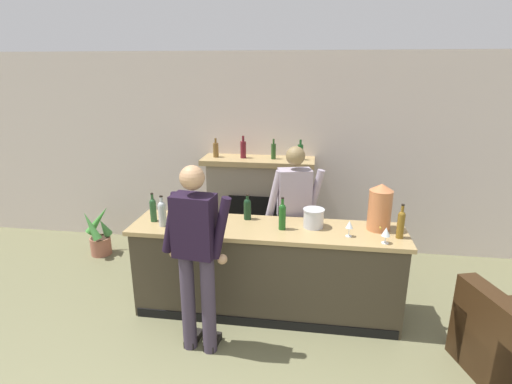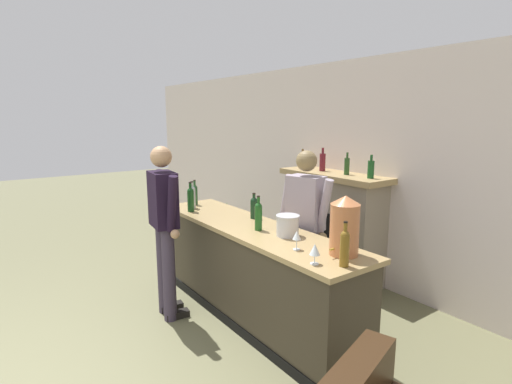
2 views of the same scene
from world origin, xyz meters
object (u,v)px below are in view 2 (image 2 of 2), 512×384
wine_bottle_port_short (195,194)px  wine_bottle_rose_blush (192,196)px  wine_bottle_cabernet_heavy (258,215)px  wine_glass_front_right (315,250)px  wine_glass_near_bucket (297,236)px  wine_bottle_chardonnay_pale (191,198)px  person_customer (165,225)px  wine_bottle_burgundy_dark (254,207)px  copper_dispenser (345,225)px  wine_bottle_riesling_slim (345,247)px  potted_plant_corner (217,224)px  ice_bucket_steel (288,226)px  person_bartender (305,226)px  fireplace_stone (333,224)px

wine_bottle_port_short → wine_bottle_rose_blush: bearing=-37.3°
wine_bottle_cabernet_heavy → wine_glass_front_right: bearing=-11.4°
wine_bottle_cabernet_heavy → wine_glass_near_bucket: 0.66m
wine_bottle_rose_blush → wine_bottle_chardonnay_pale: bearing=-32.4°
person_customer → wine_bottle_burgundy_dark: person_customer is taller
wine_glass_front_right → wine_bottle_chardonnay_pale: bearing=179.6°
copper_dispenser → wine_bottle_riesling_slim: 0.27m
potted_plant_corner → person_customer: bearing=-41.5°
wine_bottle_rose_blush → wine_bottle_cabernet_heavy: bearing=4.1°
copper_dispenser → wine_bottle_rose_blush: copper_dispenser is taller
wine_bottle_chardonnay_pale → wine_bottle_riesling_slim: size_ratio=1.01×
wine_bottle_port_short → wine_glass_front_right: 2.34m
wine_bottle_burgundy_dark → wine_glass_near_bucket: wine_bottle_burgundy_dark is taller
ice_bucket_steel → wine_bottle_cabernet_heavy: wine_bottle_cabernet_heavy is taller
person_bartender → wine_glass_near_bucket: person_bartender is taller
potted_plant_corner → ice_bucket_steel: size_ratio=3.14×
wine_bottle_cabernet_heavy → copper_dispenser: bearing=8.2°
wine_bottle_chardonnay_pale → potted_plant_corner: bearing=141.8°
wine_bottle_rose_blush → wine_bottle_riesling_slim: size_ratio=0.95×
copper_dispenser → wine_bottle_burgundy_dark: size_ratio=1.72×
wine_bottle_riesling_slim → ice_bucket_steel: bearing=169.4°
wine_glass_near_bucket → ice_bucket_steel: bearing=150.8°
fireplace_stone → wine_bottle_riesling_slim: 2.27m
wine_bottle_port_short → wine_bottle_cabernet_heavy: 1.36m
fireplace_stone → wine_bottle_port_short: fireplace_stone is taller
copper_dispenser → wine_bottle_cabernet_heavy: 0.97m
wine_bottle_riesling_slim → wine_bottle_burgundy_dark: bearing=169.7°
ice_bucket_steel → fireplace_stone: bearing=118.5°
wine_bottle_chardonnay_pale → wine_bottle_rose_blush: 0.17m
wine_bottle_chardonnay_pale → person_bartender: bearing=31.1°
fireplace_stone → person_bartender: bearing=-61.2°
wine_bottle_chardonnay_pale → wine_glass_near_bucket: (1.72, 0.09, -0.04)m
wine_bottle_burgundy_dark → wine_glass_near_bucket: 1.09m
person_customer → wine_bottle_rose_blush: (-0.52, 0.58, 0.14)m
person_bartender → fireplace_stone: bearing=118.8°
fireplace_stone → wine_bottle_cabernet_heavy: 1.65m
person_customer → person_bartender: 1.42m
person_customer → copper_dispenser: 1.85m
fireplace_stone → wine_bottle_chardonnay_pale: bearing=-109.8°
person_bartender → copper_dispenser: bearing=-23.9°
potted_plant_corner → fireplace_stone: bearing=11.8°
ice_bucket_steel → wine_bottle_riesling_slim: (0.82, -0.15, 0.05)m
wine_bottle_riesling_slim → wine_bottle_burgundy_dark: 1.54m
wine_bottle_port_short → wine_bottle_rose_blush: 0.18m
wine_bottle_riesling_slim → potted_plant_corner: bearing=163.6°
wine_glass_front_right → ice_bucket_steel: bearing=155.7°
potted_plant_corner → wine_bottle_port_short: (1.29, -1.04, 0.84)m
potted_plant_corner → wine_glass_front_right: bearing=-19.1°
potted_plant_corner → wine_glass_near_bucket: bearing=-19.2°
copper_dispenser → wine_bottle_chardonnay_pale: copper_dispenser is taller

